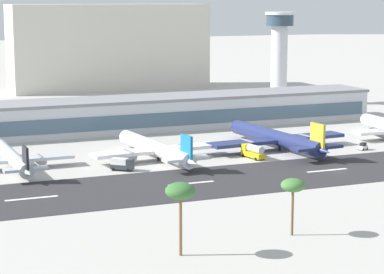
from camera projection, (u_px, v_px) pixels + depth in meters
name	position (u px, v px, depth m)	size (l,w,h in m)	color
ground_plane	(337.00, 172.00, 205.85)	(1400.00, 1400.00, 0.00)	#B2AFA8
runway_strip	(333.00, 170.00, 207.57)	(800.00, 32.09, 0.08)	#2D2D30
runway_centreline_dash_2	(32.00, 198.00, 177.92)	(12.00, 1.20, 0.01)	white
runway_centreline_dash_3	(191.00, 183.00, 192.48)	(12.00, 1.20, 0.01)	white
runway_centreline_dash_4	(327.00, 170.00, 206.89)	(12.00, 1.20, 0.01)	white
terminal_building	(163.00, 112.00, 273.98)	(156.90, 20.53, 11.27)	silver
control_tower	(279.00, 50.00, 334.22)	(12.55, 12.55, 39.20)	silver
distant_hotel_block	(109.00, 47.00, 390.97)	(98.45, 25.34, 42.08)	beige
airliner_black_tail_gate_0	(14.00, 159.00, 207.36)	(32.26, 43.29, 9.03)	silver
airliner_blue_tail_gate_1	(158.00, 149.00, 219.16)	(38.19, 47.63, 9.95)	silver
airliner_gold_tail_gate_2	(279.00, 139.00, 234.22)	(45.58, 51.47, 10.75)	navy
service_box_truck_0	(122.00, 164.00, 206.70)	(6.14, 5.69, 3.25)	#2D3338
service_baggage_tug_1	(363.00, 146.00, 235.11)	(3.57, 2.88, 2.20)	white
service_fuel_truck_2	(253.00, 151.00, 222.58)	(3.99, 8.82, 3.95)	gold
palm_tree_1	(180.00, 192.00, 136.64)	(5.38, 5.38, 13.20)	brown
palm_tree_2	(293.00, 186.00, 148.79)	(4.68, 4.68, 11.12)	brown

